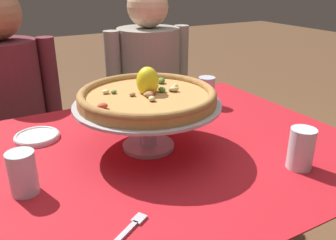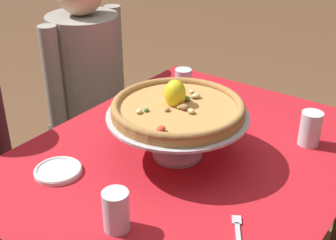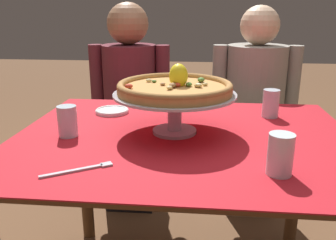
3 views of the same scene
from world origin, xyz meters
name	(u,v)px [view 1 (image 1 of 3)]	position (x,y,z in m)	size (l,w,h in m)	color
dining_table	(163,177)	(0.00, 0.00, 0.63)	(1.21, 0.96, 0.74)	brown
pizza_stand	(148,113)	(-0.04, 0.03, 0.85)	(0.44, 0.44, 0.15)	#B7B7C1
pizza	(147,95)	(-0.04, 0.03, 0.90)	(0.40, 0.40, 0.10)	#BC8447
water_glass_side_left	(23,176)	(-0.41, -0.05, 0.78)	(0.07, 0.07, 0.11)	silver
water_glass_front_right	(301,150)	(0.28, -0.29, 0.79)	(0.07, 0.07, 0.12)	silver
water_glass_back_right	(206,93)	(0.34, 0.26, 0.78)	(0.07, 0.07, 0.12)	silver
side_plate	(37,136)	(-0.33, 0.26, 0.74)	(0.14, 0.14, 0.02)	white
dinner_fork	(119,239)	(-0.27, -0.32, 0.74)	(0.18, 0.12, 0.01)	#B7B7C1
diner_left	(13,128)	(-0.36, 0.80, 0.57)	(0.46, 0.32, 1.20)	black
diner_right	(150,102)	(0.36, 0.82, 0.57)	(0.49, 0.33, 1.19)	gray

